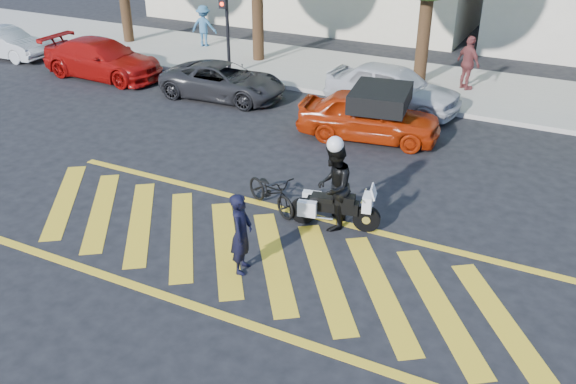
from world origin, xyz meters
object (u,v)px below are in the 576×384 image
at_px(red_convertible, 369,116).
at_px(parked_mid_right, 393,88).
at_px(parked_far_left, 6,43).
at_px(officer_bike, 241,233).
at_px(parked_mid_left, 223,81).
at_px(bicycle, 271,192).
at_px(parked_left, 103,59).
at_px(officer_moto, 334,186).
at_px(police_motorcycle, 333,207).

relative_size(red_convertible, parked_mid_right, 0.93).
relative_size(parked_far_left, parked_mid_right, 0.85).
xyz_separation_m(officer_bike, parked_mid_right, (-0.22, 9.76, -0.08)).
bearing_deg(parked_mid_left, bicycle, -143.38).
bearing_deg(bicycle, parked_left, 86.04).
bearing_deg(parked_left, officer_moto, -117.26).
bearing_deg(parked_left, police_motorcycle, -117.25).
xyz_separation_m(bicycle, red_convertible, (0.53, 4.88, 0.24)).
xyz_separation_m(officer_moto, parked_left, (-11.70, 6.09, -0.28)).
distance_m(red_convertible, parked_mid_left, 5.65).
bearing_deg(officer_moto, parked_mid_right, 176.69).
distance_m(officer_bike, red_convertible, 7.22).
xyz_separation_m(parked_left, parked_mid_right, (10.58, 1.40, 0.05)).
xyz_separation_m(police_motorcycle, parked_far_left, (-17.04, 6.36, 0.13)).
xyz_separation_m(police_motorcycle, parked_mid_right, (-1.14, 7.50, 0.26)).
xyz_separation_m(officer_bike, red_convertible, (-0.09, 7.22, -0.14)).
distance_m(officer_bike, parked_left, 13.66).
xyz_separation_m(bicycle, police_motorcycle, (1.54, -0.09, 0.03)).
xyz_separation_m(officer_bike, parked_far_left, (-16.12, 8.62, -0.21)).
height_order(bicycle, police_motorcycle, bicycle).
relative_size(officer_bike, parked_mid_left, 0.39).
height_order(police_motorcycle, parked_mid_right, parked_mid_right).
bearing_deg(red_convertible, police_motorcycle, -177.17).
relative_size(officer_moto, parked_far_left, 0.53).
height_order(parked_far_left, parked_mid_left, parked_far_left).
height_order(bicycle, parked_left, parked_left).
relative_size(officer_bike, parked_left, 0.35).
xyz_separation_m(bicycle, parked_mid_right, (0.40, 7.41, 0.29)).
relative_size(parked_mid_left, parked_mid_right, 0.98).
bearing_deg(police_motorcycle, parked_far_left, 147.68).
height_order(parked_mid_left, parked_mid_right, parked_mid_right).
height_order(bicycle, officer_moto, officer_moto).
relative_size(officer_bike, parked_far_left, 0.45).
bearing_deg(police_motorcycle, officer_moto, 143.01).
bearing_deg(parked_far_left, red_convertible, -96.41).
bearing_deg(police_motorcycle, parked_left, 140.65).
bearing_deg(bicycle, officer_moto, -66.36).
relative_size(officer_bike, red_convertible, 0.41).
bearing_deg(parked_mid_left, officer_bike, -149.18).
distance_m(bicycle, police_motorcycle, 1.54).
relative_size(parked_left, parked_mid_right, 1.10).
bearing_deg(bicycle, red_convertible, 20.36).
distance_m(officer_moto, parked_mid_right, 7.58).
bearing_deg(parked_mid_left, parked_mid_right, -78.58).
relative_size(officer_moto, parked_left, 0.41).
xyz_separation_m(police_motorcycle, parked_mid_left, (-6.54, 6.10, 0.11)).
relative_size(bicycle, red_convertible, 0.42).
bearing_deg(officer_moto, parked_far_left, -122.32).
xyz_separation_m(red_convertible, parked_mid_left, (-5.53, 1.14, -0.10)).
height_order(officer_bike, parked_left, officer_bike).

